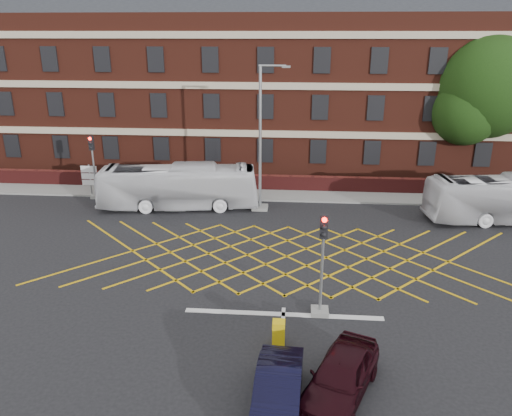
# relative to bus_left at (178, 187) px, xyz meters

# --- Properties ---
(ground) EXTENTS (120.00, 120.00, 0.00)m
(ground) POSITION_rel_bus_left_xyz_m (7.09, -8.83, -1.41)
(ground) COLOR black
(ground) RESTS_ON ground
(victorian_building) EXTENTS (51.00, 12.17, 20.40)m
(victorian_building) POSITION_rel_bus_left_xyz_m (7.34, 13.16, 6.42)
(victorian_building) COLOR #501E14
(victorian_building) RESTS_ON ground
(boundary_wall) EXTENTS (56.00, 0.50, 1.10)m
(boundary_wall) POSITION_rel_bus_left_xyz_m (7.09, 4.17, -0.86)
(boundary_wall) COLOR #511615
(boundary_wall) RESTS_ON ground
(far_pavement) EXTENTS (60.00, 3.00, 0.12)m
(far_pavement) POSITION_rel_bus_left_xyz_m (7.09, 3.17, -1.35)
(far_pavement) COLOR slate
(far_pavement) RESTS_ON ground
(box_junction_hatching) EXTENTS (8.22, 8.22, 0.02)m
(box_junction_hatching) POSITION_rel_bus_left_xyz_m (7.09, -6.83, -1.40)
(box_junction_hatching) COLOR #CC990C
(box_junction_hatching) RESTS_ON ground
(stop_line) EXTENTS (8.00, 0.30, 0.02)m
(stop_line) POSITION_rel_bus_left_xyz_m (7.09, -12.33, -1.40)
(stop_line) COLOR silver
(stop_line) RESTS_ON ground
(bus_left) EXTENTS (10.33, 3.48, 2.82)m
(bus_left) POSITION_rel_bus_left_xyz_m (0.00, 0.00, 0.00)
(bus_left) COLOR silver
(bus_left) RESTS_ON ground
(bus_right) EXTENTS (10.25, 3.47, 2.80)m
(bus_right) POSITION_rel_bus_left_xyz_m (20.26, -0.76, -0.01)
(bus_right) COLOR silver
(bus_right) RESTS_ON ground
(car_navy) EXTENTS (1.56, 4.01, 1.30)m
(car_navy) POSITION_rel_bus_left_xyz_m (7.07, -17.69, -0.76)
(car_navy) COLOR black
(car_navy) RESTS_ON ground
(car_maroon) EXTENTS (3.14, 4.47, 1.41)m
(car_maroon) POSITION_rel_bus_left_xyz_m (8.99, -16.85, -0.70)
(car_maroon) COLOR black
(car_maroon) RESTS_ON ground
(deciduous_tree) EXTENTS (7.63, 7.41, 10.68)m
(deciduous_tree) POSITION_rel_bus_left_xyz_m (20.90, 7.92, 5.05)
(deciduous_tree) COLOR black
(deciduous_tree) RESTS_ON ground
(traffic_light_near) EXTENTS (0.70, 0.70, 4.27)m
(traffic_light_near) POSITION_rel_bus_left_xyz_m (8.55, -12.14, 0.35)
(traffic_light_near) COLOR slate
(traffic_light_near) RESTS_ON ground
(traffic_light_far) EXTENTS (0.70, 0.70, 4.27)m
(traffic_light_far) POSITION_rel_bus_left_xyz_m (-6.06, 1.51, 0.35)
(traffic_light_far) COLOR slate
(traffic_light_far) RESTS_ON ground
(street_lamp) EXTENTS (2.25, 1.00, 8.93)m
(street_lamp) POSITION_rel_bus_left_xyz_m (5.28, 0.15, 1.66)
(street_lamp) COLOR slate
(street_lamp) RESTS_ON ground
(direction_signs) EXTENTS (1.10, 0.16, 2.20)m
(direction_signs) POSITION_rel_bus_left_xyz_m (-6.61, 1.91, -0.03)
(direction_signs) COLOR gray
(direction_signs) RESTS_ON ground
(utility_cabinet) EXTENTS (0.45, 0.43, 0.98)m
(utility_cabinet) POSITION_rel_bus_left_xyz_m (6.97, -14.40, -0.92)
(utility_cabinet) COLOR gold
(utility_cabinet) RESTS_ON ground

